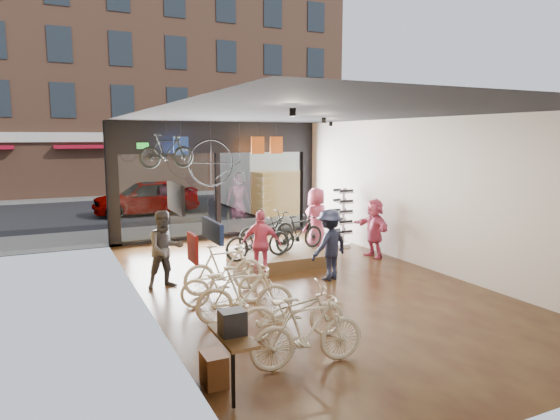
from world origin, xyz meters
TOP-DOWN VIEW (x-y plane):
  - ground_plane at (0.00, 0.00)m, footprint 7.00×12.00m
  - ceiling at (0.00, 0.00)m, footprint 7.00×12.00m
  - wall_left at (-3.52, 0.00)m, footprint 0.04×12.00m
  - wall_right at (3.52, 0.00)m, footprint 0.04×12.00m
  - wall_back at (0.00, -6.02)m, footprint 7.00×0.04m
  - storefront at (0.00, 6.00)m, footprint 7.00×0.26m
  - exit_sign at (-2.40, 5.88)m, footprint 0.35×0.06m
  - street_road at (0.00, 15.00)m, footprint 30.00×18.00m
  - sidewalk_near at (0.00, 7.20)m, footprint 30.00×2.40m
  - sidewalk_far at (0.00, 19.00)m, footprint 30.00×2.00m
  - opposite_building at (0.00, 21.50)m, footprint 26.00×5.00m
  - street_car at (-1.25, 12.00)m, footprint 4.40×1.77m
  - box_truck at (3.76, 11.00)m, footprint 2.31×6.92m
  - floor_bike_1 at (-1.87, -3.65)m, footprint 1.81×0.65m
  - floor_bike_2 at (-1.61, -2.66)m, footprint 1.85×0.98m
  - floor_bike_3 at (-2.07, -1.67)m, footprint 1.84×0.84m
  - floor_bike_4 at (-2.09, -0.59)m, footprint 1.79×0.84m
  - floor_bike_5 at (-1.83, 0.16)m, footprint 1.79×0.53m
  - display_platform at (0.34, 1.90)m, footprint 2.40×1.80m
  - display_bike_left at (-0.44, 1.54)m, footprint 1.92×0.90m
  - display_bike_mid at (0.92, 1.92)m, footprint 1.65×0.76m
  - display_bike_right at (0.28, 2.64)m, footprint 1.95×1.03m
  - customer_1 at (-2.86, 1.08)m, footprint 0.92×0.76m
  - customer_2 at (-0.61, 0.95)m, footprint 1.01×0.82m
  - customer_3 at (0.73, 0.06)m, footprint 1.22×0.92m
  - customer_4 at (1.93, 2.79)m, footprint 1.06×0.89m
  - customer_5 at (3.00, 1.44)m, footprint 0.53×1.53m
  - sunglasses_rack at (2.95, 2.97)m, footprint 0.60×0.53m
  - wall_merch at (-3.38, -3.50)m, footprint 0.40×2.40m
  - penny_farthing at (-0.36, 4.61)m, footprint 1.75×0.06m
  - hung_bike at (-2.05, 4.20)m, footprint 1.63×0.67m
  - jersey_left at (-1.39, 5.20)m, footprint 0.45×0.03m
  - jersey_mid at (1.11, 5.20)m, footprint 0.45×0.03m
  - jersey_right at (1.77, 5.20)m, footprint 0.45×0.03m

SIDE VIEW (x-z plane):
  - ground_plane at x=0.00m, z-range -0.04..0.00m
  - street_road at x=0.00m, z-range -0.02..0.00m
  - sidewalk_near at x=0.00m, z-range 0.00..0.12m
  - sidewalk_far at x=0.00m, z-range 0.00..0.12m
  - display_platform at x=0.34m, z-range 0.00..0.30m
  - floor_bike_4 at x=-2.09m, z-range 0.00..0.91m
  - floor_bike_2 at x=-1.61m, z-range 0.00..0.93m
  - floor_bike_1 at x=-1.87m, z-range 0.00..1.06m
  - floor_bike_3 at x=-2.07m, z-range 0.00..1.07m
  - floor_bike_5 at x=-1.83m, z-range 0.00..1.07m
  - street_car at x=-1.25m, z-range 0.00..1.50m
  - display_bike_mid at x=0.92m, z-range 0.30..1.26m
  - display_bike_left at x=-0.44m, z-range 0.30..1.27m
  - display_bike_right at x=0.28m, z-range 0.30..1.28m
  - customer_2 at x=-0.61m, z-range 0.00..1.61m
  - customer_5 at x=3.00m, z-range 0.00..1.64m
  - customer_3 at x=0.73m, z-range 0.00..1.67m
  - customer_1 at x=-2.86m, z-range 0.00..1.73m
  - sunglasses_rack at x=2.95m, z-range 0.00..1.78m
  - customer_4 at x=1.93m, z-range 0.00..1.86m
  - wall_merch at x=-3.38m, z-range 0.00..2.60m
  - box_truck at x=3.76m, z-range 0.00..2.73m
  - wall_left at x=-3.52m, z-range 0.00..3.80m
  - wall_right at x=3.52m, z-range 0.00..3.80m
  - wall_back at x=0.00m, z-range 0.00..3.80m
  - storefront at x=0.00m, z-range 0.00..3.80m
  - penny_farthing at x=-0.36m, z-range 1.80..3.20m
  - hung_bike at x=-2.05m, z-range 2.45..3.40m
  - exit_sign at x=-2.40m, z-range 2.96..3.14m
  - jersey_left at x=-1.39m, z-range 2.77..3.32m
  - jersey_mid at x=1.11m, z-range 2.77..3.32m
  - jersey_right at x=1.77m, z-range 2.77..3.32m
  - ceiling at x=0.00m, z-range 3.80..3.84m
  - opposite_building at x=0.00m, z-range 0.00..14.00m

